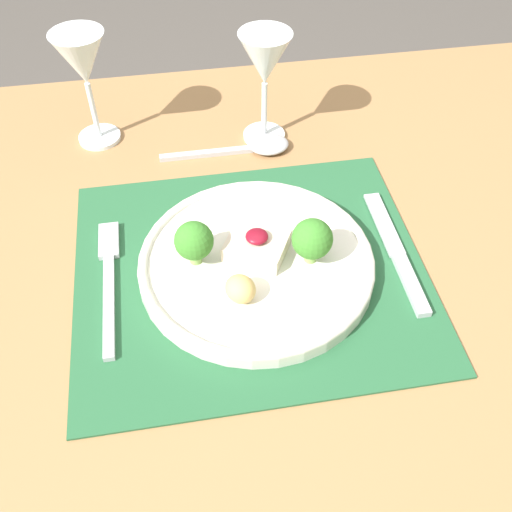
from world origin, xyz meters
TOP-DOWN VIEW (x-y plane):
  - ground_plane at (0.00, 0.00)m, footprint 8.00×8.00m
  - dining_table at (0.00, 0.00)m, footprint 1.41×0.92m
  - placemat at (0.00, 0.00)m, footprint 0.41×0.36m
  - dinner_plate at (0.01, 0.00)m, footprint 0.27×0.27m
  - fork at (-0.16, 0.02)m, footprint 0.02×0.20m
  - knife at (0.18, -0.01)m, footprint 0.02×0.20m
  - spoon at (0.05, 0.23)m, footprint 0.19×0.05m
  - wine_glass_near at (0.06, 0.26)m, footprint 0.07×0.07m
  - wine_glass_far at (-0.18, 0.29)m, footprint 0.07×0.07m

SIDE VIEW (x-z plane):
  - ground_plane at x=0.00m, z-range 0.00..0.00m
  - dining_table at x=0.00m, z-range 0.28..1.04m
  - placemat at x=0.00m, z-range 0.76..0.76m
  - fork at x=-0.16m, z-range 0.76..0.77m
  - knife at x=0.18m, z-range 0.76..0.77m
  - spoon at x=0.05m, z-range 0.75..0.77m
  - dinner_plate at x=0.01m, z-range 0.74..0.81m
  - wine_glass_near at x=0.06m, z-range 0.79..0.95m
  - wine_glass_far at x=-0.18m, z-range 0.79..0.96m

